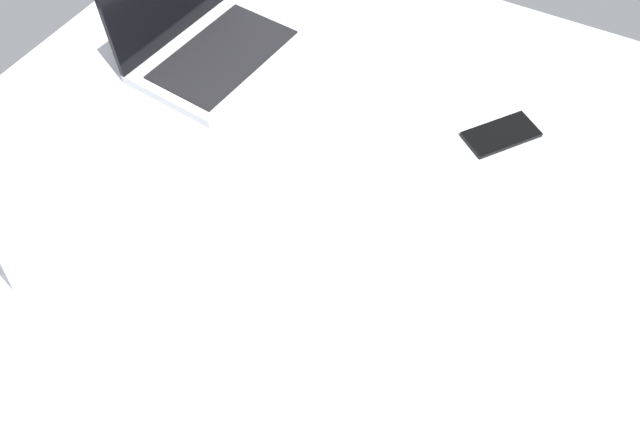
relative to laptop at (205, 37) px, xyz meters
The scene contains 3 objects.
bed_mattress 56.84cm from the laptop, 139.04° to the right, with size 180.00×140.00×18.00cm, color #B7BCC6.
laptop is the anchor object (origin of this frame).
cell_phone 62.58cm from the laptop, 83.52° to the right, with size 6.80×14.00×0.80cm, color black.
Camera 1 is at (-36.37, -33.47, 100.97)cm, focal length 33.70 mm.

